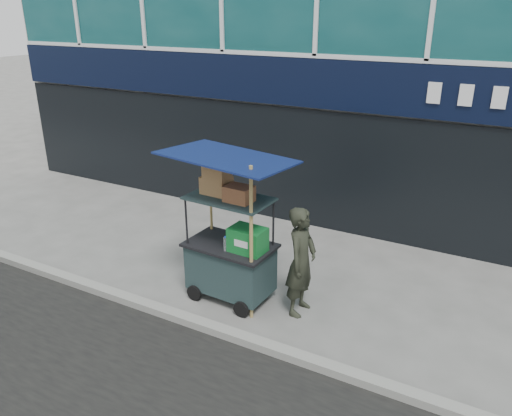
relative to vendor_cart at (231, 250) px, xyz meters
The scene contains 4 objects.
ground 1.09m from the vendor_cart, 95.48° to the right, with size 80.00×80.00×0.00m, color #5F5E5A.
curb 1.19m from the vendor_cart, 94.28° to the right, with size 80.00×0.18×0.12m, color gray.
vendor_cart is the anchor object (origin of this frame).
vendor_man 1.10m from the vendor_cart, ahead, with size 0.61×0.40×1.66m, color #25281D.
Camera 1 is at (3.63, -5.03, 4.22)m, focal length 35.00 mm.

